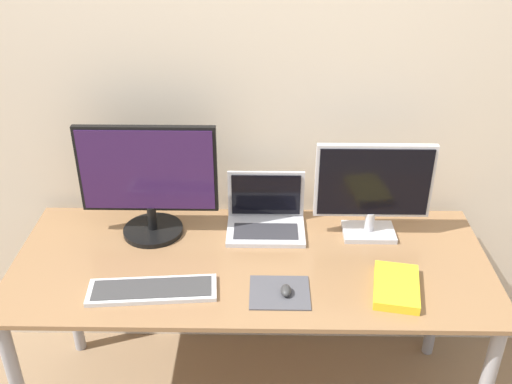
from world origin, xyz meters
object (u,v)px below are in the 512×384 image
Objects in this scene: mouse at (286,290)px; keyboard at (152,290)px; monitor_right at (373,189)px; book at (396,287)px; laptop at (266,216)px; monitor_left at (148,181)px.

keyboard is at bearing 178.91° from mouse.
monitor_right is 0.40m from book.
keyboard is (-0.39, -0.41, -0.05)m from laptop.
monitor_right is (0.85, 0.00, -0.03)m from monitor_left.
book reaches higher than keyboard.
monitor_right is 0.90m from keyboard.
monitor_left is 0.67m from mouse.
laptop reaches higher than book.
laptop is at bearing 99.31° from mouse.
keyboard is 0.46m from mouse.
monitor_right reaches higher than mouse.
mouse is at bearing -1.09° from keyboard.
mouse is (-0.34, -0.38, -0.19)m from monitor_right.
book is (0.90, -0.35, -0.22)m from monitor_left.
monitor_left is 0.48m from laptop.
monitor_left reaches higher than laptop.
laptop is at bearing 5.26° from monitor_left.
mouse is 0.23× the size of book.
monitor_right is at bearing 0.01° from monitor_left.
book is at bearing -41.10° from laptop.
monitor_left is at bearing 98.79° from keyboard.
book is (0.38, 0.03, -0.00)m from mouse.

